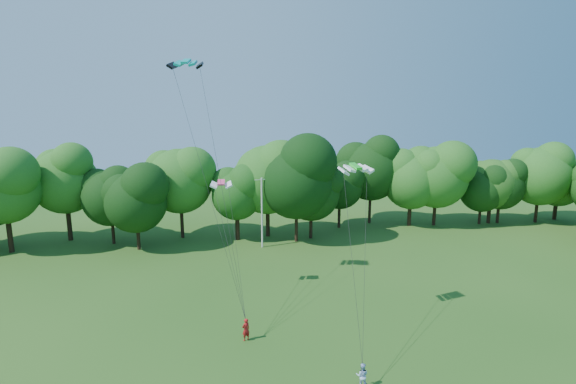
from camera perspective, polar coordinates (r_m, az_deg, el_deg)
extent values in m
cylinder|color=beige|center=(52.23, -3.33, -2.68)|extent=(0.21, 0.21, 8.30)
cube|color=beige|center=(51.42, -3.38, 1.59)|extent=(1.66, 0.30, 0.08)
imported|color=#B31718|center=(33.71, -5.37, -16.98)|extent=(0.72, 0.62, 1.67)
imported|color=#AFC8F4|center=(29.30, 9.39, -22.00)|extent=(0.92, 0.84, 1.55)
cube|color=#05A5A0|center=(39.43, -12.83, 15.89)|extent=(3.09, 1.99, 0.54)
cube|color=green|center=(33.52, 8.58, 3.26)|extent=(2.73, 1.66, 0.42)
cube|color=#FF467F|center=(38.78, -8.48, 1.22)|extent=(1.93, 1.09, 0.42)
cylinder|color=black|center=(54.78, 1.07, -3.88)|extent=(0.48, 0.48, 4.80)
ellipsoid|color=black|center=(53.47, 1.09, 2.67)|extent=(9.60, 9.60, 10.47)
cylinder|color=black|center=(69.23, 24.19, -2.08)|extent=(0.43, 0.43, 3.81)
ellipsoid|color=#255118|center=(68.33, 24.53, 2.03)|extent=(7.62, 7.62, 8.31)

